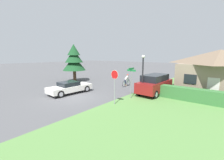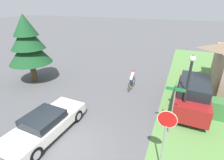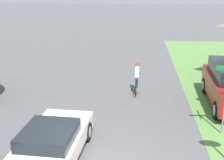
# 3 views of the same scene
# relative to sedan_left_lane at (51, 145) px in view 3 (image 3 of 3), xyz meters

# --- Properties ---
(sedan_left_lane) EXTENTS (2.06, 4.60, 1.23)m
(sedan_left_lane) POSITION_rel_sedan_left_lane_xyz_m (0.00, 0.00, 0.00)
(sedan_left_lane) COLOR silver
(sedan_left_lane) RESTS_ON ground
(cyclist) EXTENTS (0.44, 1.73, 1.55)m
(cyclist) POSITION_rel_sedan_left_lane_xyz_m (2.62, 6.68, 0.12)
(cyclist) COLOR black
(cyclist) RESTS_ON ground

